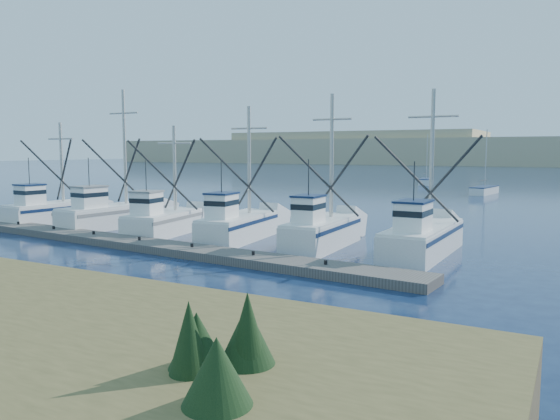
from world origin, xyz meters
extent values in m
plane|color=#0D1C3C|center=(0.00, 0.00, 0.00)|extent=(500.00, 500.00, 0.00)
cube|color=#605B56|center=(-8.17, 5.86, 0.21)|extent=(32.03, 4.85, 0.43)
cube|color=tan|center=(0.00, 210.00, 5.00)|extent=(360.00, 60.00, 10.00)
cube|color=white|center=(-22.28, 10.60, 0.74)|extent=(2.91, 6.89, 1.47)
cube|color=white|center=(-22.28, 8.87, 2.22)|extent=(1.53, 1.74, 1.50)
cylinder|color=#B7B2A8|center=(-22.28, 11.75, 4.54)|extent=(0.22, 0.22, 6.13)
cube|color=white|center=(-16.56, 11.22, 0.75)|extent=(3.18, 8.18, 1.50)
cube|color=white|center=(-16.56, 9.18, 2.25)|extent=(1.59, 2.07, 1.50)
cylinder|color=#B7B2A8|center=(-16.56, 12.59, 5.67)|extent=(0.22, 0.22, 8.34)
cube|color=white|center=(-11.15, 10.48, 0.69)|extent=(3.44, 6.80, 1.38)
cube|color=white|center=(-11.15, 8.82, 2.13)|extent=(1.67, 1.78, 1.50)
cylinder|color=#B7B2A8|center=(-11.15, 11.59, 4.25)|extent=(0.22, 0.22, 5.74)
cube|color=white|center=(-5.58, 10.81, 0.73)|extent=(3.12, 7.38, 1.47)
cube|color=white|center=(-5.58, 8.98, 2.22)|extent=(1.54, 1.89, 1.50)
cylinder|color=#B7B2A8|center=(-5.58, 12.03, 4.84)|extent=(0.22, 0.22, 6.74)
cube|color=white|center=(-0.01, 10.82, 0.77)|extent=(2.44, 7.26, 1.53)
cube|color=white|center=(-0.01, 8.98, 2.28)|extent=(1.32, 1.80, 1.50)
cylinder|color=#B7B2A8|center=(-0.01, 12.05, 5.12)|extent=(0.22, 0.22, 7.17)
cube|color=white|center=(5.53, 11.37, 0.73)|extent=(2.57, 8.33, 1.47)
cube|color=white|center=(5.53, 9.25, 2.22)|extent=(1.44, 2.05, 1.50)
cylinder|color=#B7B2A8|center=(5.53, 12.79, 5.11)|extent=(0.22, 0.22, 7.29)
cube|color=white|center=(2.36, 55.33, 0.45)|extent=(2.71, 6.68, 0.90)
cylinder|color=#B7B2A8|center=(2.36, 55.63, 4.50)|extent=(0.12, 0.12, 7.20)
cube|color=white|center=(-8.80, 71.20, 0.45)|extent=(2.45, 5.86, 0.90)
cylinder|color=#B7B2A8|center=(-8.80, 71.50, 4.50)|extent=(0.12, 0.12, 7.20)
camera|label=1|loc=(12.42, -17.06, 5.50)|focal=35.00mm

